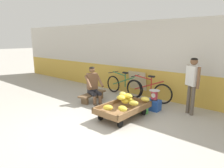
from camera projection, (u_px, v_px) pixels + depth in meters
name	position (u px, v px, depth m)	size (l,w,h in m)	color
ground_plane	(87.00, 129.00, 4.47)	(80.00, 80.00, 0.00)	#A39E93
back_wall	(158.00, 60.00, 6.63)	(16.00, 0.30, 2.60)	gold
banana_cart	(123.00, 109.00, 5.08)	(0.87, 1.46, 0.36)	brown
banana_pile	(126.00, 100.00, 5.10)	(0.84, 1.40, 0.26)	gold
low_bench	(93.00, 95.00, 6.45)	(0.42, 1.13, 0.27)	brown
vendor_seated	(93.00, 85.00, 6.29)	(0.74, 0.62, 1.14)	brown
plastic_crate	(154.00, 105.00, 5.63)	(0.36, 0.28, 0.30)	#234CA8
weighing_scale	(154.00, 95.00, 5.56)	(0.30, 0.30, 0.29)	#28282D
bicycle_near_left	(123.00, 85.00, 7.14)	(1.66, 0.48, 0.86)	black
bicycle_far_left	(148.00, 90.00, 6.46)	(1.66, 0.48, 0.86)	black
sign_board	(138.00, 83.00, 7.09)	(0.70, 0.24, 0.88)	#C6B289
customer_adult	(192.00, 80.00, 5.17)	(0.43, 0.34, 1.53)	brown
shopping_bag	(144.00, 109.00, 5.41)	(0.18, 0.12, 0.24)	green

